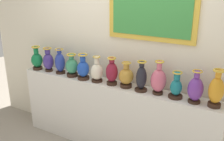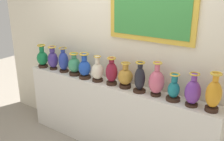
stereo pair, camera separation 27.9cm
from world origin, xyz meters
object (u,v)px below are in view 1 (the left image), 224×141
Objects in this scene: vase_indigo at (48,61)px; vase_ivory at (97,72)px; vase_emerald at (37,60)px; vase_onyx at (141,78)px; vase_jade at (72,66)px; vase_amber at (216,90)px; vase_violet at (195,89)px; vase_cobalt at (60,62)px; vase_sapphire at (83,69)px; vase_ochre at (126,77)px; vase_rose at (158,80)px; vase_burgundy at (112,72)px; vase_teal at (176,87)px.

vase_indigo reaches higher than vase_ivory.
vase_emerald is 1.68m from vase_onyx.
vase_emerald reaches higher than vase_jade.
vase_violet is at bearing -179.57° from vase_amber.
vase_violet is at bearing -0.27° from vase_cobalt.
vase_cobalt is 1.03× the size of vase_sapphire.
vase_rose is at bearing 0.41° from vase_ochre.
vase_ivory is at bearing -179.34° from vase_onyx.
vase_sapphire is at bearing -179.27° from vase_violet.
vase_burgundy is (0.43, 0.02, 0.02)m from vase_sapphire.
vase_burgundy is (1.27, 0.03, 0.02)m from vase_emerald.
vase_amber is (2.52, 0.02, 0.04)m from vase_emerald.
vase_rose is at bearing 0.49° from vase_cobalt.
vase_onyx is (0.84, 0.02, 0.02)m from vase_sapphire.
vase_rose reaches higher than vase_ochre.
vase_teal is (1.68, 0.01, -0.04)m from vase_cobalt.
vase_ochre reaches higher than vase_teal.
vase_sapphire is at bearing -175.80° from vase_ivory.
vase_amber is at bearing -0.15° from vase_onyx.
vase_sapphire is at bearing -4.37° from vase_jade.
vase_teal is at bearing 1.02° from vase_ivory.
vase_teal is 0.22m from vase_violet.
vase_violet reaches higher than vase_teal.
vase_emerald is 0.42m from vase_cobalt.
vase_emerald is 1.47m from vase_ochre.
vase_cobalt is at bearing -179.51° from vase_rose.
vase_amber is (1.05, -0.02, 0.05)m from vase_ochre.
vase_sapphire is 0.84m from vase_onyx.
vase_violet is at bearing -4.07° from vase_teal.
vase_indigo is 1.89m from vase_teal.
vase_jade is 1.04m from vase_onyx.
vase_ochre is 0.42m from vase_rose.
vase_onyx is 0.42m from vase_teal.
vase_onyx is at bearing -0.10° from vase_burgundy.
vase_violet is at bearing 0.11° from vase_indigo.
vase_jade is 0.79× the size of vase_rose.
vase_ochre is (0.20, 0.01, -0.03)m from vase_burgundy.
vase_emerald is 2.31m from vase_violet.
vase_cobalt reaches higher than vase_emerald.
vase_violet reaches higher than vase_emerald.
vase_ochre is 0.86× the size of vase_onyx.
vase_jade is 0.63m from vase_burgundy.
vase_burgundy reaches higher than vase_indigo.
vase_emerald is 2.52m from vase_amber.
vase_burgundy reaches higher than vase_sapphire.
vase_violet is 0.21m from vase_amber.
vase_sapphire reaches higher than vase_teal.
vase_indigo is 1.10× the size of vase_ochre.
vase_jade is at bearing -179.89° from vase_violet.
vase_violet reaches higher than vase_ivory.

